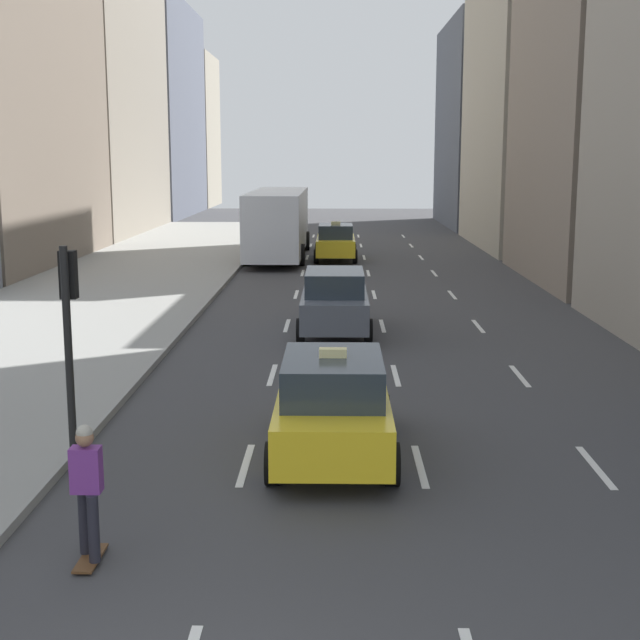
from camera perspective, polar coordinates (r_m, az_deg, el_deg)
sidewalk_left at (r=34.00m, az=-12.99°, el=2.01°), size 8.00×66.00×0.15m
lane_markings at (r=29.07m, az=3.72°, el=0.73°), size 5.72×56.00×0.01m
taxi_lead at (r=42.58m, az=1.01°, el=5.01°), size 2.02×4.40×1.87m
taxi_second at (r=14.64m, az=0.83°, el=-5.46°), size 2.02×4.40×1.87m
sedan_black_near at (r=24.86m, az=0.94°, el=1.21°), size 2.02×4.58×1.80m
city_bus at (r=43.66m, az=-2.70°, el=6.33°), size 2.80×11.61×3.25m
skateboarder at (r=11.26m, az=-14.69°, el=-10.31°), size 0.36×0.80×1.75m
traffic_light_pole at (r=13.83m, az=-15.77°, el=-0.28°), size 0.24×0.42×3.60m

